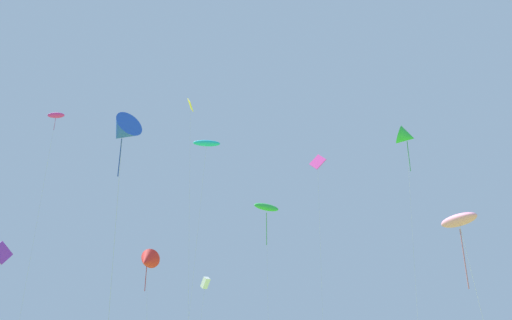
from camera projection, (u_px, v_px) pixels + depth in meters
kite_green_parafoil at (266, 207)px, 64.76m from camera, size 3.78×3.81×19.95m
kite_magenta_parafoil at (56, 116)px, 59.94m from camera, size 2.17×2.71×28.65m
kite_cyan_parafoil at (207, 143)px, 57.97m from camera, size 3.34×2.76×24.80m
kite_purple_diamond at (2, 253)px, 52.54m from camera, size 2.55×3.62×12.77m
kite_yellow_diamond at (190, 112)px, 62.92m from camera, size 2.33×3.23×31.85m
kite_pink_parafoil at (459, 221)px, 32.04m from camera, size 2.56×3.19×10.02m
kite_magenta_diamond at (318, 164)px, 63.87m from camera, size 2.28×1.25×25.65m
kite_red_delta at (147, 261)px, 59.32m from camera, size 2.74×2.97×13.37m
kite_white_box at (205, 283)px, 60.41m from camera, size 1.37×2.21×10.31m
kite_blue_delta at (123, 131)px, 28.50m from camera, size 2.57×3.10×14.46m
kite_green_delta at (406, 137)px, 59.19m from camera, size 2.86×3.02×26.91m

